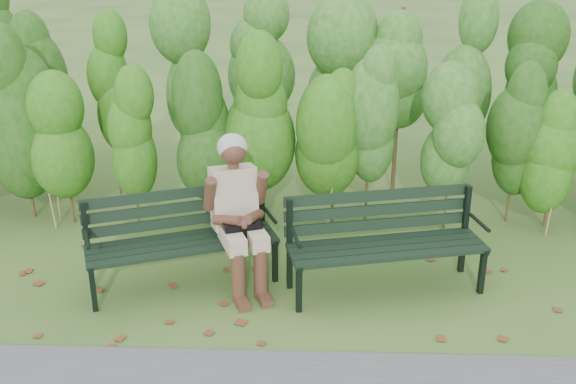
{
  "coord_description": "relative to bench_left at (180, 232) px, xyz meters",
  "views": [
    {
      "loc": [
        0.2,
        -5.08,
        2.91
      ],
      "look_at": [
        0.0,
        0.35,
        0.75
      ],
      "focal_mm": 42.0,
      "sensor_mm": 36.0,
      "label": 1
    }
  ],
  "objects": [
    {
      "name": "bench_right",
      "position": [
        1.73,
        -0.03,
        0.01
      ],
      "size": [
        1.72,
        0.89,
        0.82
      ],
      "color": "black",
      "rests_on": "ground"
    },
    {
      "name": "seated_woman",
      "position": [
        0.5,
        0.01,
        0.25
      ],
      "size": [
        0.63,
        0.86,
        1.31
      ],
      "color": "#B5A18D",
      "rests_on": "ground"
    },
    {
      "name": "ground",
      "position": [
        0.92,
        -0.1,
        -0.47
      ],
      "size": [
        80.0,
        80.0,
        0.0
      ],
      "primitive_type": "plane",
      "color": "#2E521E"
    },
    {
      "name": "hedge_band",
      "position": [
        0.92,
        1.76,
        0.79
      ],
      "size": [
        11.04,
        1.67,
        2.42
      ],
      "color": "#47381E",
      "rests_on": "ground"
    },
    {
      "name": "bench_left",
      "position": [
        0.0,
        0.0,
        0.0
      ],
      "size": [
        1.68,
        1.05,
        0.8
      ],
      "color": "black",
      "rests_on": "ground"
    },
    {
      "name": "leaf_litter",
      "position": [
        1.03,
        -0.2,
        -0.47
      ],
      "size": [
        5.93,
        2.29,
        0.01
      ],
      "color": "brown",
      "rests_on": "ground"
    }
  ]
}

